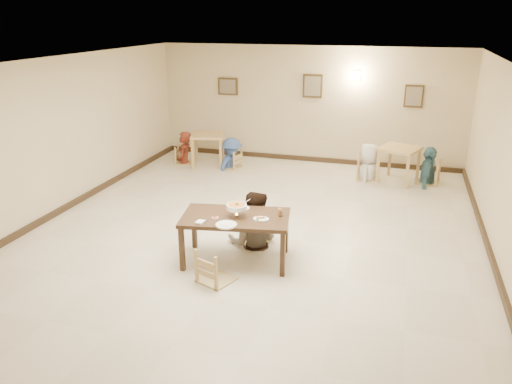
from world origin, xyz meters
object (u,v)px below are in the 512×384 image
(main_diner, at_px, (253,192))
(bg_table_right, at_px, (399,153))
(bg_chair_ll, at_px, (184,147))
(bg_chair_rr, at_px, (429,161))
(drink_glass, at_px, (280,212))
(curry_warmer, at_px, (237,207))
(bg_chair_lr, at_px, (231,151))
(chair_near, at_px, (216,250))
(bg_table_left, at_px, (208,139))
(bg_chair_rl, at_px, (369,157))
(main_table, at_px, (236,221))
(bg_diner_c, at_px, (370,144))
(chair_far, at_px, (253,214))
(bg_diner_b, at_px, (231,138))
(bg_diner_a, at_px, (183,132))
(bg_diner_d, at_px, (431,147))

(main_diner, relative_size, bg_table_right, 1.78)
(bg_chair_ll, bearing_deg, bg_table_right, -102.21)
(main_diner, distance_m, bg_chair_rr, 5.19)
(drink_glass, height_order, bg_table_right, drink_glass)
(curry_warmer, relative_size, bg_table_right, 0.33)
(main_diner, relative_size, bg_chair_lr, 2.10)
(chair_near, xyz_separation_m, bg_chair_lr, (-1.67, 5.51, -0.05))
(main_diner, distance_m, bg_table_left, 4.88)
(bg_chair_rl, bearing_deg, main_table, 160.74)
(chair_near, height_order, bg_chair_rl, bg_chair_rl)
(drink_glass, distance_m, bg_table_left, 5.63)
(bg_chair_rr, bearing_deg, curry_warmer, -20.79)
(bg_diner_c, bearing_deg, chair_far, -13.14)
(main_table, height_order, chair_far, chair_far)
(main_diner, bearing_deg, bg_diner_b, -75.19)
(bg_chair_rl, height_order, bg_diner_b, bg_diner_b)
(drink_glass, xyz_separation_m, bg_chair_rl, (1.02, 4.70, -0.30))
(bg_table_left, relative_size, bg_chair_ll, 1.16)
(main_diner, distance_m, bg_chair_ll, 5.24)
(bg_chair_ll, height_order, bg_diner_a, bg_diner_a)
(bg_table_right, relative_size, bg_diner_b, 0.68)
(drink_glass, xyz_separation_m, bg_chair_rr, (2.37, 4.76, -0.31))
(bg_table_left, relative_size, bg_table_right, 0.98)
(drink_glass, relative_size, bg_chair_rr, 0.13)
(bg_chair_lr, xyz_separation_m, bg_diner_d, (4.79, 0.13, 0.43))
(chair_near, bearing_deg, bg_chair_lr, -51.22)
(chair_near, distance_m, bg_table_left, 6.05)
(curry_warmer, bearing_deg, main_diner, 86.16)
(curry_warmer, xyz_separation_m, bg_diner_b, (-1.78, 4.85, -0.16))
(chair_near, xyz_separation_m, bg_chair_rr, (3.12, 5.63, 0.03))
(bg_diner_b, bearing_deg, bg_chair_rr, -75.80)
(drink_glass, relative_size, bg_chair_lr, 0.15)
(drink_glass, bearing_deg, bg_diner_b, 117.52)
(chair_near, xyz_separation_m, main_diner, (0.16, 1.39, 0.45))
(bg_diner_b, bearing_deg, main_table, -147.41)
(bg_chair_rl, bearing_deg, bg_chair_ll, 90.24)
(chair_near, xyz_separation_m, bg_table_right, (2.44, 5.58, 0.19))
(main_diner, height_order, bg_chair_ll, main_diner)
(bg_table_left, bearing_deg, main_diner, -59.23)
(bg_diner_a, bearing_deg, bg_diner_d, 80.88)
(curry_warmer, relative_size, bg_chair_rr, 0.33)
(chair_near, bearing_deg, chair_far, -73.07)
(chair_far, distance_m, bg_chair_lr, 4.43)
(bg_chair_rl, relative_size, bg_diner_d, 0.62)
(drink_glass, distance_m, bg_chair_rl, 4.82)
(bg_diner_d, bearing_deg, bg_diner_b, 98.95)
(chair_far, height_order, chair_near, chair_far)
(chair_near, xyz_separation_m, drink_glass, (0.74, 0.87, 0.35))
(bg_chair_rr, bearing_deg, bg_diner_c, -76.96)
(bg_chair_rl, bearing_deg, bg_table_right, -89.73)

